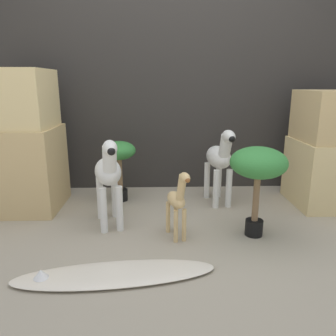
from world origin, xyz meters
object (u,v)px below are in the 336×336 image
Objects in this scene: zebra_left at (109,174)px; potted_palm_front at (119,156)px; giraffe_figurine at (178,201)px; surfboard at (113,274)px; potted_palm_back at (258,167)px; zebra_right at (220,159)px.

zebra_left is 1.25× the size of potted_palm_front.
surfboard is at bearing -129.88° from giraffe_figurine.
surfboard is (0.11, -0.70, -0.40)m from zebra_left.
potted_palm_front reaches higher than giraffe_figurine.
giraffe_figurine is 0.94m from potted_palm_front.
potted_palm_front is 0.48× the size of surfboard.
zebra_left is at bearing 98.73° from surfboard.
giraffe_figurine is 0.80× the size of potted_palm_back.
zebra_left is (-0.92, -0.45, 0.00)m from zebra_right.
potted_palm_front is 0.86× the size of potted_palm_back.
zebra_right reaches higher than potted_palm_front.
zebra_right is 0.81m from giraffe_figurine.
surfboard is (-0.81, -1.15, -0.40)m from zebra_right.
zebra_left reaches higher than giraffe_figurine.
zebra_right reaches higher than potted_palm_back.
potted_palm_front is 1.29m from potted_palm_back.
potted_palm_back is at bearing -10.42° from zebra_left.
surfboard is at bearing -81.27° from zebra_left.
giraffe_figurine is 0.60m from potted_palm_back.
zebra_right is at bearing 54.86° from surfboard.
potted_palm_front is (0.02, 0.56, 0.01)m from zebra_left.
zebra_right and zebra_left have the same top height.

